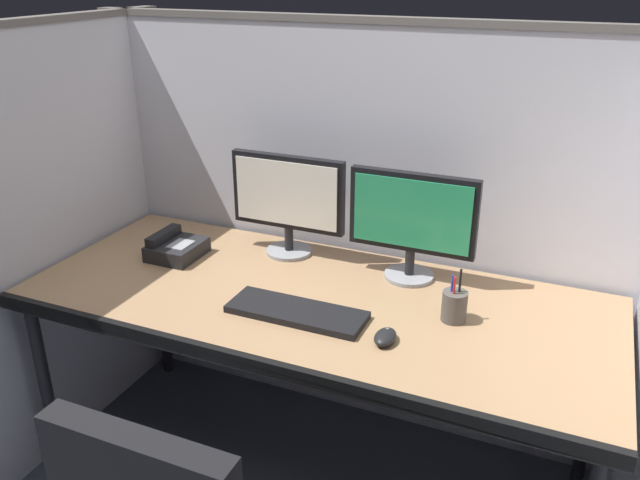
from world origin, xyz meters
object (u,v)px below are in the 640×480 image
monitor_left (288,198)px  desk_phone (176,248)px  pen_cup (454,306)px  desk (312,312)px  computer_mouse (385,337)px  keyboard_main (297,312)px  monitor_right (412,219)px

monitor_left → desk_phone: size_ratio=2.26×
pen_cup → desk: bearing=-174.5°
pen_cup → monitor_left: bearing=159.9°
computer_mouse → desk_phone: (-0.89, 0.25, 0.02)m
desk → monitor_left: size_ratio=4.42×
desk → monitor_left: (-0.22, 0.29, 0.27)m
keyboard_main → monitor_left: bearing=118.9°
pen_cup → desk_phone: bearing=177.0°
monitor_left → computer_mouse: bearing=-40.5°
pen_cup → desk_phone: pen_cup is taller
desk → computer_mouse: computer_mouse is taller
monitor_left → pen_cup: monitor_left is taller
monitor_left → desk_phone: (-0.37, -0.19, -0.18)m
desk → desk_phone: (-0.59, 0.10, 0.08)m
pen_cup → desk_phone: 1.04m
monitor_left → pen_cup: 0.73m
computer_mouse → desk_phone: size_ratio=0.51×
desk → keyboard_main: 0.13m
desk → computer_mouse: (0.30, -0.16, 0.07)m
computer_mouse → monitor_left: bearing=139.5°
monitor_right → monitor_left: bearing=177.5°
desk → pen_cup: (0.45, 0.04, 0.10)m
desk → pen_cup: pen_cup is taller
desk → keyboard_main: keyboard_main is taller
monitor_right → pen_cup: (0.20, -0.22, -0.17)m
keyboard_main → desk_phone: (-0.59, 0.22, 0.02)m
monitor_left → keyboard_main: bearing=-61.1°
pen_cup → desk_phone: size_ratio=0.89×
computer_mouse → monitor_right: bearing=97.1°
monitor_left → desk_phone: 0.45m
monitor_right → pen_cup: monitor_right is taller
monitor_right → desk: bearing=-132.4°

